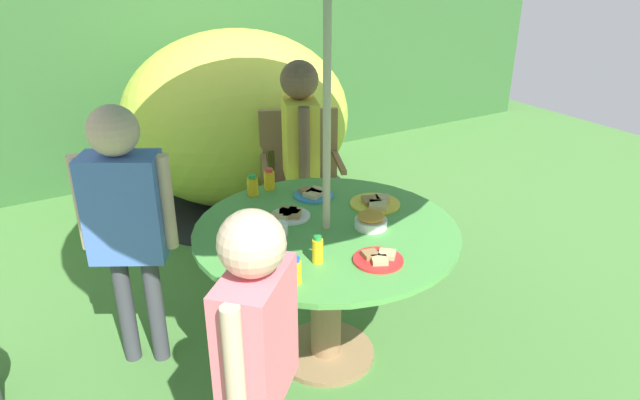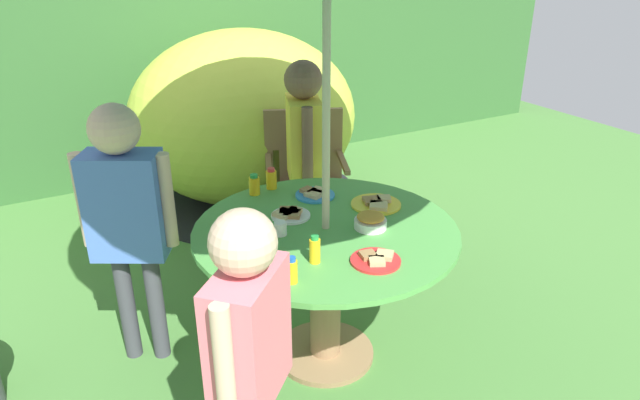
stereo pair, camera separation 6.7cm
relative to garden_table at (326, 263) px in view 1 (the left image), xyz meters
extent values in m
cube|color=#477A38|center=(0.00, 0.00, -0.56)|extent=(10.00, 10.00, 0.02)
cube|color=#33602D|center=(0.00, 3.26, 0.55)|extent=(9.00, 0.70, 2.20)
cylinder|color=#93704C|center=(0.00, 0.00, -0.54)|extent=(0.51, 0.51, 0.03)
cylinder|color=#93704C|center=(0.00, 0.00, -0.19)|extent=(0.16, 0.16, 0.72)
cylinder|color=#519E47|center=(0.00, 0.00, 0.18)|extent=(1.26, 1.26, 0.03)
cylinder|color=#B7AD8C|center=(0.00, 0.00, 0.55)|extent=(0.04, 0.04, 2.20)
cylinder|color=brown|center=(0.13, 0.95, -0.34)|extent=(0.04, 0.04, 0.42)
cylinder|color=brown|center=(0.58, 0.76, -0.34)|extent=(0.04, 0.04, 0.42)
cylinder|color=brown|center=(0.28, 1.30, -0.34)|extent=(0.04, 0.04, 0.42)
cylinder|color=brown|center=(0.73, 1.11, -0.34)|extent=(0.04, 0.04, 0.42)
cube|color=brown|center=(0.43, 1.03, -0.11)|extent=(0.66, 0.60, 0.04)
cube|color=brown|center=(0.51, 1.21, 0.16)|extent=(0.50, 0.24, 0.51)
cube|color=brown|center=(0.21, 1.13, 0.10)|extent=(0.20, 0.41, 0.03)
cube|color=brown|center=(0.66, 0.94, 0.10)|extent=(0.20, 0.41, 0.03)
ellipsoid|color=#B2C63F|center=(0.45, 2.15, 0.14)|extent=(2.07, 1.98, 1.38)
cylinder|color=black|center=(0.45, 2.15, -0.55)|extent=(2.12, 2.12, 0.01)
cube|color=#3E4516|center=(0.56, 1.30, -0.17)|extent=(0.52, 0.10, 0.62)
cylinder|color=#3F3F47|center=(0.38, 0.97, -0.25)|extent=(0.08, 0.08, 0.61)
cylinder|color=#3F3F47|center=(0.33, 0.83, -0.25)|extent=(0.08, 0.08, 0.61)
cube|color=yellow|center=(0.35, 0.90, 0.31)|extent=(0.31, 0.40, 0.52)
cylinder|color=brown|center=(0.42, 1.08, 0.34)|extent=(0.07, 0.07, 0.46)
cylinder|color=brown|center=(0.28, 0.72, 0.34)|extent=(0.07, 0.07, 0.46)
sphere|color=brown|center=(0.35, 0.90, 0.69)|extent=(0.23, 0.23, 0.23)
cylinder|color=#3F3F47|center=(-0.88, 0.49, -0.25)|extent=(0.08, 0.08, 0.61)
cylinder|color=#3F3F47|center=(-0.75, 0.42, -0.25)|extent=(0.08, 0.08, 0.61)
cube|color=#4C72C6|center=(-0.81, 0.45, 0.31)|extent=(0.40, 0.34, 0.51)
cylinder|color=#D8B293|center=(-0.98, 0.55, 0.33)|extent=(0.07, 0.07, 0.46)
cylinder|color=#D8B293|center=(-0.64, 0.36, 0.33)|extent=(0.07, 0.07, 0.46)
sphere|color=#D8B293|center=(-0.81, 0.45, 0.68)|extent=(0.23, 0.23, 0.23)
cube|color=#EA727F|center=(-0.65, -0.64, 0.25)|extent=(0.36, 0.36, 0.48)
cylinder|color=#D8B293|center=(-0.78, -0.77, 0.27)|extent=(0.06, 0.06, 0.43)
cylinder|color=#D8B293|center=(-0.52, -0.52, 0.27)|extent=(0.06, 0.06, 0.43)
sphere|color=#D8B293|center=(-0.65, -0.64, 0.59)|extent=(0.21, 0.21, 0.21)
cylinder|color=white|center=(0.18, -0.10, 0.22)|extent=(0.15, 0.15, 0.04)
ellipsoid|color=gold|center=(0.18, -0.10, 0.25)|extent=(0.13, 0.13, 0.04)
cylinder|color=#338CD8|center=(0.13, 0.35, 0.20)|extent=(0.21, 0.21, 0.01)
cube|color=tan|center=(0.16, 0.36, 0.22)|extent=(0.11, 0.11, 0.02)
cube|color=#9E7547|center=(0.11, 0.39, 0.22)|extent=(0.09, 0.09, 0.02)
cube|color=tan|center=(0.12, 0.33, 0.22)|extent=(0.11, 0.11, 0.02)
cylinder|color=yellow|center=(-0.42, 0.02, 0.20)|extent=(0.19, 0.19, 0.01)
cube|color=tan|center=(-0.39, 0.02, 0.22)|extent=(0.08, 0.08, 0.02)
cube|color=#9E7547|center=(-0.42, 0.04, 0.22)|extent=(0.08, 0.08, 0.02)
cube|color=tan|center=(-0.43, -0.01, 0.22)|extent=(0.09, 0.09, 0.02)
cylinder|color=white|center=(-0.09, 0.19, 0.20)|extent=(0.19, 0.19, 0.01)
cube|color=tan|center=(-0.07, 0.19, 0.22)|extent=(0.09, 0.09, 0.02)
cube|color=#9E7547|center=(-0.10, 0.21, 0.22)|extent=(0.12, 0.12, 0.02)
cube|color=tan|center=(-0.13, 0.19, 0.22)|extent=(0.11, 0.11, 0.02)
cube|color=#9E7547|center=(-0.09, 0.17, 0.22)|extent=(0.11, 0.11, 0.02)
cylinder|color=red|center=(0.03, -0.38, 0.20)|extent=(0.21, 0.21, 0.01)
cube|color=tan|center=(0.07, -0.38, 0.22)|extent=(0.10, 0.10, 0.02)
cube|color=#9E7547|center=(0.01, -0.35, 0.22)|extent=(0.07, 0.07, 0.02)
cube|color=tan|center=(0.02, -0.41, 0.22)|extent=(0.09, 0.09, 0.02)
cylinder|color=yellow|center=(0.35, 0.09, 0.20)|extent=(0.26, 0.26, 0.01)
cube|color=tan|center=(0.40, 0.10, 0.22)|extent=(0.09, 0.09, 0.02)
cube|color=#9E7547|center=(0.34, 0.11, 0.22)|extent=(0.11, 0.11, 0.02)
cube|color=tan|center=(0.33, 0.05, 0.22)|extent=(0.12, 0.12, 0.02)
cylinder|color=yellow|center=(-0.20, -0.25, 0.25)|extent=(0.05, 0.05, 0.11)
cylinder|color=green|center=(-0.20, -0.25, 0.31)|extent=(0.03, 0.03, 0.02)
cylinder|color=yellow|center=(-0.14, 0.53, 0.24)|extent=(0.06, 0.06, 0.10)
cylinder|color=green|center=(-0.14, 0.53, 0.30)|extent=(0.04, 0.04, 0.02)
cylinder|color=yellow|center=(-0.03, 0.56, 0.25)|extent=(0.06, 0.06, 0.10)
cylinder|color=red|center=(-0.03, 0.56, 0.30)|extent=(0.04, 0.04, 0.02)
cylinder|color=yellow|center=(-0.35, -0.35, 0.24)|extent=(0.04, 0.04, 0.10)
cylinder|color=blue|center=(-0.35, -0.35, 0.30)|extent=(0.03, 0.03, 0.02)
cylinder|color=white|center=(-0.22, 0.04, 0.23)|extent=(0.06, 0.06, 0.06)
cylinder|color=#E04C47|center=(-0.47, -0.16, 0.22)|extent=(0.06, 0.06, 0.06)
camera|label=1|loc=(-1.23, -2.03, 1.41)|focal=31.72mm
camera|label=2|loc=(-1.17, -2.07, 1.41)|focal=31.72mm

